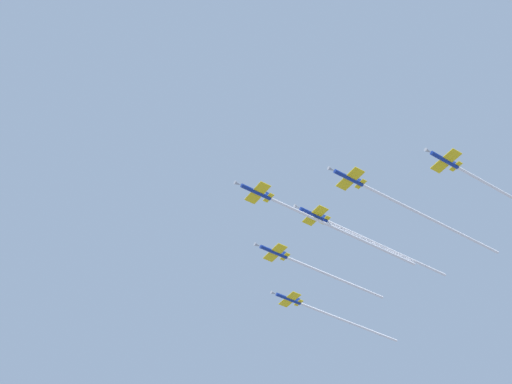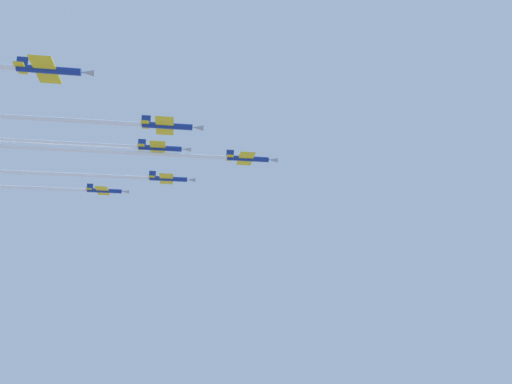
{
  "view_description": "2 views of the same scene",
  "coord_description": "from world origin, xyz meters",
  "px_view_note": "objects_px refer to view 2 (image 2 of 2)",
  "views": [
    {
      "loc": [
        -62.38,
        -104.14,
        3.53
      ],
      "look_at": [
        6.09,
        -17.04,
        113.83
      ],
      "focal_mm": 44.39,
      "sensor_mm": 36.0,
      "label": 1
    },
    {
      "loc": [
        29.56,
        84.26,
        76.33
      ],
      "look_at": [
        0.79,
        -31.41,
        111.13
      ],
      "focal_mm": 37.67,
      "sensor_mm": 36.0,
      "label": 2
    }
  ],
  "objects_px": {
    "jet_starboard_inner": "(100,122)",
    "jet_port_outer": "(84,144)",
    "jet_port_inner": "(92,175)",
    "jet_lead": "(162,154)",
    "jet_starboard_outer": "(43,188)"
  },
  "relations": [
    {
      "from": "jet_port_inner",
      "to": "jet_starboard_outer",
      "type": "xyz_separation_m",
      "value": [
        12.57,
        -17.46,
        1.14
      ]
    },
    {
      "from": "jet_port_inner",
      "to": "jet_starboard_inner",
      "type": "relative_size",
      "value": 1.29
    },
    {
      "from": "jet_lead",
      "to": "jet_port_inner",
      "type": "xyz_separation_m",
      "value": [
        14.36,
        -17.63,
        -0.01
      ]
    },
    {
      "from": "jet_starboard_inner",
      "to": "jet_starboard_outer",
      "type": "bearing_deg",
      "value": -157.75
    },
    {
      "from": "jet_port_inner",
      "to": "jet_starboard_outer",
      "type": "distance_m",
      "value": 21.55
    },
    {
      "from": "jet_port_inner",
      "to": "jet_starboard_outer",
      "type": "relative_size",
      "value": 1.09
    },
    {
      "from": "jet_lead",
      "to": "jet_starboard_outer",
      "type": "xyz_separation_m",
      "value": [
        26.92,
        -35.1,
        1.13
      ]
    },
    {
      "from": "jet_lead",
      "to": "jet_starboard_outer",
      "type": "relative_size",
      "value": 1.1
    },
    {
      "from": "jet_starboard_inner",
      "to": "jet_port_outer",
      "type": "bearing_deg",
      "value": -162.15
    },
    {
      "from": "jet_starboard_inner",
      "to": "jet_port_outer",
      "type": "height_order",
      "value": "jet_port_outer"
    },
    {
      "from": "jet_lead",
      "to": "jet_port_inner",
      "type": "distance_m",
      "value": 22.74
    },
    {
      "from": "jet_lead",
      "to": "jet_port_inner",
      "type": "relative_size",
      "value": 1.01
    },
    {
      "from": "jet_port_inner",
      "to": "jet_starboard_outer",
      "type": "bearing_deg",
      "value": -138.97
    },
    {
      "from": "jet_lead",
      "to": "jet_port_inner",
      "type": "height_order",
      "value": "jet_lead"
    },
    {
      "from": "jet_port_outer",
      "to": "jet_lead",
      "type": "bearing_deg",
      "value": 90.0
    }
  ]
}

